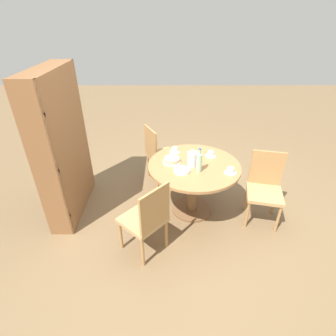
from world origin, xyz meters
name	(u,v)px	position (x,y,z in m)	size (l,w,h in m)	color
ground_plane	(191,210)	(0.00, 0.00, 0.00)	(14.00, 14.00, 0.00)	brown
dining_table	(193,176)	(0.00, 0.00, 0.55)	(1.14, 1.14, 0.72)	brown
chair_a	(159,153)	(0.76, 0.46, 0.47)	(0.56, 0.56, 0.90)	#A87A47
chair_b	(147,218)	(-0.70, 0.55, 0.47)	(0.59, 0.59, 0.90)	#A87A47
chair_c	(265,187)	(-0.13, -0.88, 0.47)	(0.50, 0.50, 0.90)	#A87A47
bookshelf	(64,148)	(0.08, 1.59, 0.91)	(1.09, 0.28, 1.84)	brown
coffee_pot	(192,159)	(-0.03, 0.03, 0.82)	(0.12, 0.12, 0.22)	silver
water_bottle	(199,162)	(-0.15, -0.04, 0.84)	(0.07, 0.07, 0.30)	#99C6A3
cake_main	(172,160)	(0.06, 0.27, 0.75)	(0.22, 0.22, 0.06)	white
cup_a	(211,154)	(0.21, -0.23, 0.75)	(0.14, 0.14, 0.07)	white
cup_b	(175,150)	(0.33, 0.23, 0.75)	(0.14, 0.14, 0.07)	white
cup_c	(230,171)	(-0.19, -0.40, 0.75)	(0.14, 0.14, 0.07)	white
plate_stack	(182,171)	(-0.16, 0.16, 0.73)	(0.19, 0.19, 0.03)	white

